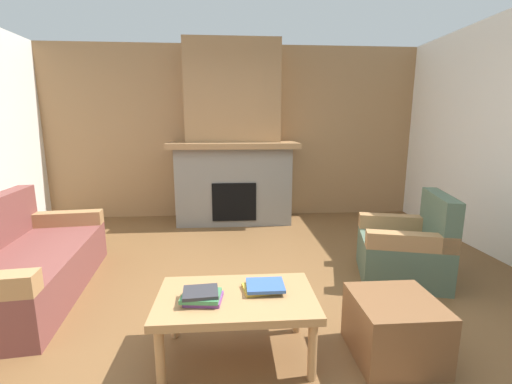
% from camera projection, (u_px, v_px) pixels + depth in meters
% --- Properties ---
extents(ground, '(9.00, 9.00, 0.00)m').
position_uv_depth(ground, '(237.00, 306.00, 2.84)').
color(ground, brown).
extents(wall_back_wood_panel, '(6.00, 0.12, 2.70)m').
position_uv_depth(wall_back_wood_panel, '(233.00, 133.00, 5.51)').
color(wall_back_wood_panel, '#997047').
rests_on(wall_back_wood_panel, ground).
extents(fireplace, '(1.90, 0.82, 2.70)m').
position_uv_depth(fireplace, '(233.00, 146.00, 5.18)').
color(fireplace, gray).
rests_on(fireplace, ground).
extents(couch, '(1.03, 1.88, 0.85)m').
position_uv_depth(couch, '(22.00, 265.00, 2.97)').
color(couch, brown).
rests_on(couch, ground).
extents(armchair, '(0.93, 0.93, 0.85)m').
position_uv_depth(armchair, '(407.00, 249.00, 3.33)').
color(armchair, '#4C604C').
rests_on(armchair, ground).
extents(coffee_table, '(1.00, 0.60, 0.43)m').
position_uv_depth(coffee_table, '(236.00, 303.00, 2.16)').
color(coffee_table, '#A87A4C').
rests_on(coffee_table, ground).
extents(ottoman, '(0.52, 0.52, 0.40)m').
position_uv_depth(ottoman, '(394.00, 328.00, 2.20)').
color(ottoman, brown).
rests_on(ottoman, ground).
extents(book_stack_near_edge, '(0.26, 0.21, 0.07)m').
position_uv_depth(book_stack_near_edge, '(202.00, 296.00, 2.07)').
color(book_stack_near_edge, '#7A3D84').
rests_on(book_stack_near_edge, coffee_table).
extents(book_stack_center, '(0.28, 0.21, 0.05)m').
position_uv_depth(book_stack_center, '(264.00, 287.00, 2.21)').
color(book_stack_center, gold).
rests_on(book_stack_center, coffee_table).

